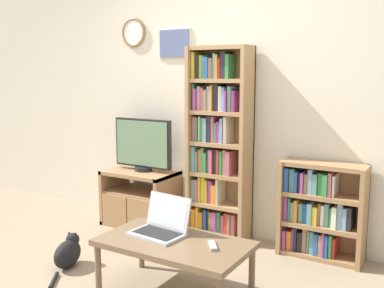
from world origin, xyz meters
name	(u,v)px	position (x,y,z in m)	size (l,w,h in m)	color
wall_back	(229,98)	(-0.01, 1.67, 1.30)	(6.94, 0.09, 2.60)	beige
tv_stand	(140,198)	(-0.85, 1.38, 0.28)	(0.71, 0.46, 0.56)	#9E754C
television	(143,145)	(-0.83, 1.41, 0.82)	(0.65, 0.18, 0.52)	black
bookshelf_tall	(217,145)	(-0.05, 1.52, 0.87)	(0.59, 0.25, 1.77)	tan
bookshelf_short	(319,211)	(0.92, 1.51, 0.39)	(0.69, 0.26, 0.81)	#9E754C
coffee_table	(174,246)	(0.25, 0.33, 0.35)	(1.03, 0.58, 0.39)	brown
laptop	(162,225)	(0.10, 0.40, 0.46)	(0.40, 0.33, 0.27)	#B7BABC
remote_near_laptop	(213,246)	(0.53, 0.36, 0.40)	(0.13, 0.15, 0.02)	#99999E
cat	(68,253)	(-0.73, 0.28, 0.12)	(0.31, 0.52, 0.27)	black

